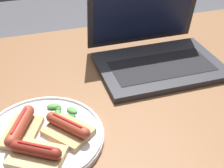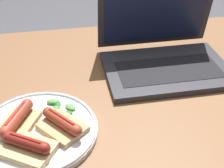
% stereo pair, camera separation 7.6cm
% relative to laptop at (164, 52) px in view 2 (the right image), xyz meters
% --- Properties ---
extents(desk, '(1.33, 0.83, 0.76)m').
position_rel_laptop_xyz_m(desk, '(-0.15, -0.10, -0.12)').
color(desk, brown).
rests_on(desk, ground_plane).
extents(laptop, '(0.36, 0.29, 0.25)m').
position_rel_laptop_xyz_m(laptop, '(0.00, 0.00, 0.00)').
color(laptop, '#2D2D33').
rests_on(laptop, desk).
extents(plate, '(0.27, 0.27, 0.02)m').
position_rel_laptop_xyz_m(plate, '(-0.37, -0.23, -0.04)').
color(plate, silver).
rests_on(plate, desk).
extents(sausage_toast_left, '(0.11, 0.12, 0.04)m').
position_rel_laptop_xyz_m(sausage_toast_left, '(-0.41, -0.22, -0.01)').
color(sausage_toast_left, tan).
rests_on(sausage_toast_left, plate).
extents(sausage_toast_middle, '(0.13, 0.12, 0.04)m').
position_rel_laptop_xyz_m(sausage_toast_middle, '(-0.39, -0.30, -0.02)').
color(sausage_toast_middle, tan).
rests_on(sausage_toast_middle, plate).
extents(sausage_toast_right, '(0.12, 0.12, 0.04)m').
position_rel_laptop_xyz_m(sausage_toast_right, '(-0.31, -0.25, -0.02)').
color(sausage_toast_right, tan).
rests_on(sausage_toast_right, plate).
extents(salad_pile, '(0.08, 0.08, 0.01)m').
position_rel_laptop_xyz_m(salad_pile, '(-0.32, -0.17, -0.03)').
color(salad_pile, '#2D662D').
rests_on(salad_pile, plate).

